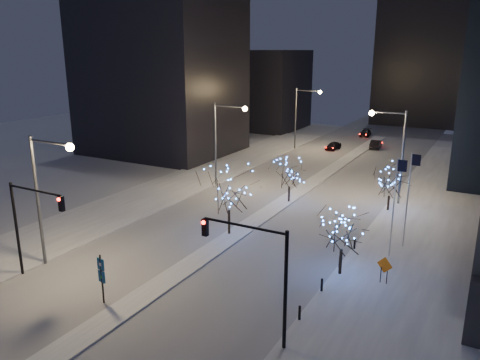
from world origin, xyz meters
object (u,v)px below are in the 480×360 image
Objects in this scene: wayfinding_sign at (101,274)px; street_lamp_w_far at (302,110)px; car_near at (333,146)px; traffic_signal_west at (29,217)px; car_mid at (376,144)px; car_far at (366,133)px; street_lamp_w_near at (45,185)px; traffic_signal_east at (259,265)px; street_lamp_east at (394,144)px; holiday_tree_median_far at (290,174)px; holiday_tree_plaza_far at (390,182)px; holiday_tree_plaza_near at (342,231)px; street_lamp_w_mid at (223,133)px; construction_sign at (385,267)px; holiday_tree_median_near at (229,191)px.

street_lamp_w_far is at bearing 105.53° from wayfinding_sign.
car_near is at bearing 27.01° from street_lamp_w_far.
traffic_signal_west is at bearing -173.57° from wayfinding_sign.
car_mid is 0.99× the size of car_far.
street_lamp_w_near is 2.70m from traffic_signal_west.
car_mid is (5.92, 4.56, 0.05)m from car_near.
car_mid is (-7.16, 58.01, -4.05)m from traffic_signal_east.
holiday_tree_median_far is (-9.58, -4.98, -3.25)m from street_lamp_east.
street_lamp_w_far is at bearing 90.00° from street_lamp_w_near.
holiday_tree_median_far is (-8.44, 24.03, -1.56)m from traffic_signal_east.
traffic_signal_east is 26.41m from holiday_tree_plaza_far.
holiday_tree_plaza_near is at bearing 25.13° from street_lamp_w_near.
traffic_signal_west and traffic_signal_east have the same top height.
car_mid is at bearing 105.98° from street_lamp_east.
car_mid is at bearing 33.17° from street_lamp_w_far.
street_lamp_w_mid is at bearing 112.51° from wayfinding_sign.
holiday_tree_plaza_near is at bearing 81.24° from traffic_signal_east.
construction_sign is (4.67, 10.16, -3.42)m from traffic_signal_east.
street_lamp_w_mid is at bearing 124.51° from traffic_signal_east.
car_mid is 0.71× the size of holiday_tree_median_near.
street_lamp_w_mid is 2.93× the size of wayfinding_sign.
car_mid is at bearing 97.04° from traffic_signal_east.
car_mid is at bearing 71.49° from street_lamp_w_mid.
car_far is (5.74, 69.65, -4.13)m from traffic_signal_west.
street_lamp_w_near is 68.18m from car_far.
wayfinding_sign is at bearing -94.51° from car_far.
traffic_signal_east is 55.18m from car_near.
street_lamp_w_mid is 1.64× the size of holiday_tree_median_near.
car_near is at bearing 33.33° from car_mid.
traffic_signal_east is at bearing -98.76° from holiday_tree_plaza_near.
street_lamp_east reaches higher than holiday_tree_plaza_near.
car_near reaches higher than car_far.
holiday_tree_plaza_near is (1.56, 10.12, -1.31)m from traffic_signal_east.
holiday_tree_plaza_near is at bearing -65.09° from car_near.
street_lamp_w_far is at bearing 90.00° from street_lamp_w_mid.
traffic_signal_west is at bearing -88.94° from street_lamp_w_mid.
street_lamp_w_mid is at bearing 164.00° from construction_sign.
traffic_signal_east is at bearing 13.80° from wayfinding_sign.
traffic_signal_west is 1.40× the size of holiday_tree_plaza_near.
car_mid is 48.75m from holiday_tree_plaza_near.
car_mid is (10.72, 7.00, -5.78)m from street_lamp_w_far.
holiday_tree_plaza_far is 30.08m from wayfinding_sign.
street_lamp_w_mid is 25.00m from street_lamp_w_far.
holiday_tree_plaza_far is (0.00, 16.19, -0.32)m from holiday_tree_plaza_near.
holiday_tree_plaza_far is (19.44, 25.31, -3.37)m from street_lamp_w_near.
car_near is (4.79, 2.44, -5.84)m from street_lamp_w_far.
car_near is at bearing 100.19° from wayfinding_sign.
wayfinding_sign is (0.95, -69.79, 1.46)m from car_far.
street_lamp_w_near is 17.99m from traffic_signal_east.
street_lamp_w_mid is at bearing -90.00° from street_lamp_w_far.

